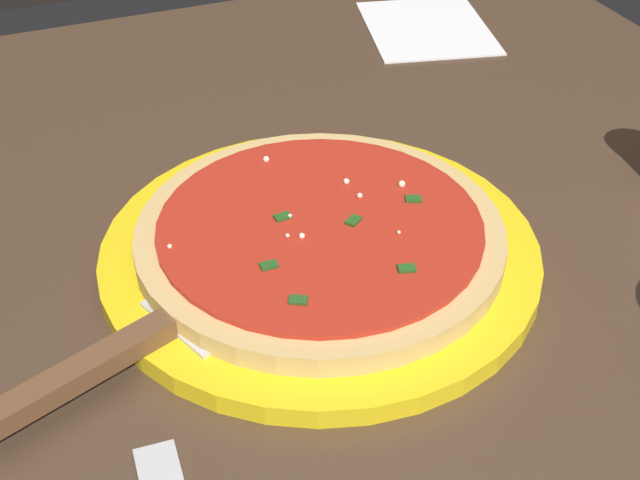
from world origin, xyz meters
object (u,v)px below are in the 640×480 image
(napkin_folded_right, at_px, (427,28))
(pizza_server, at_px, (137,343))
(pizza, at_px, (320,235))
(serving_plate, at_px, (320,253))

(napkin_folded_right, bearing_deg, pizza_server, -46.21)
(pizza, bearing_deg, napkin_folded_right, 141.91)
(pizza_server, xyz_separation_m, napkin_folded_right, (-0.40, 0.41, -0.02))
(serving_plate, bearing_deg, pizza_server, -68.99)
(pizza, height_order, pizza_server, pizza)
(pizza, distance_m, pizza_server, 0.16)
(pizza, xyz_separation_m, napkin_folded_right, (-0.34, 0.27, -0.02))
(serving_plate, bearing_deg, napkin_folded_right, 141.91)
(pizza_server, distance_m, napkin_folded_right, 0.57)
(napkin_folded_right, bearing_deg, serving_plate, -38.09)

